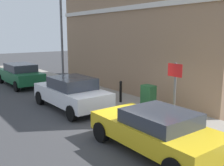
{
  "coord_description": "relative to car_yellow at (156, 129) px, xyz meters",
  "views": [
    {
      "loc": [
        -5.85,
        -7.14,
        3.4
      ],
      "look_at": [
        1.11,
        2.1,
        1.2
      ],
      "focal_mm": 41.79,
      "sensor_mm": 36.0,
      "label": 1
    }
  ],
  "objects": [
    {
      "name": "utility_cabinet",
      "position": [
        2.25,
        2.57,
        -0.0
      ],
      "size": [
        0.46,
        0.61,
        1.15
      ],
      "color": "#1E4C28",
      "rests_on": "sidewalk"
    },
    {
      "name": "bollard_near_cabinet",
      "position": [
        2.35,
        4.53,
        0.02
      ],
      "size": [
        0.14,
        0.14,
        1.04
      ],
      "color": "black",
      "rests_on": "sidewalk"
    },
    {
      "name": "car_white",
      "position": [
        0.18,
        5.42,
        0.08
      ],
      "size": [
        1.98,
        4.28,
        1.47
      ],
      "rotation": [
        0.0,
        0.0,
        1.59
      ],
      "color": "silver",
      "rests_on": "ground"
    },
    {
      "name": "ground",
      "position": [
        0.55,
        2.19,
        -0.68
      ],
      "size": [
        80.0,
        80.0,
        0.0
      ],
      "primitive_type": "plane",
      "color": "#38383A"
    },
    {
      "name": "lamppost",
      "position": [
        2.2,
        10.3,
        2.62
      ],
      "size": [
        0.2,
        0.44,
        5.72
      ],
      "color": "#59595B",
      "rests_on": "sidewalk"
    },
    {
      "name": "car_yellow",
      "position": [
        0.0,
        0.0,
        0.0
      ],
      "size": [
        1.96,
        4.08,
        1.27
      ],
      "rotation": [
        0.0,
        0.0,
        1.56
      ],
      "color": "gold",
      "rests_on": "ground"
    },
    {
      "name": "street_sign",
      "position": [
        1.56,
        0.65,
        0.98
      ],
      "size": [
        0.08,
        0.6,
        2.3
      ],
      "color": "#59595B",
      "rests_on": "sidewalk"
    },
    {
      "name": "corner_building",
      "position": [
        6.85,
        6.38,
        2.97
      ],
      "size": [
        6.32,
        12.37,
        7.3
      ],
      "color": "#937256",
      "rests_on": "ground"
    },
    {
      "name": "sidewalk",
      "position": [
        2.45,
        8.19,
        -0.61
      ],
      "size": [
        2.59,
        30.0,
        0.15
      ],
      "primitive_type": "cube",
      "color": "gray",
      "rests_on": "ground"
    },
    {
      "name": "car_green",
      "position": [
        0.06,
        12.21,
        0.09
      ],
      "size": [
        1.86,
        4.5,
        1.47
      ],
      "rotation": [
        0.0,
        0.0,
        1.58
      ],
      "color": "#195933",
      "rests_on": "ground"
    }
  ]
}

